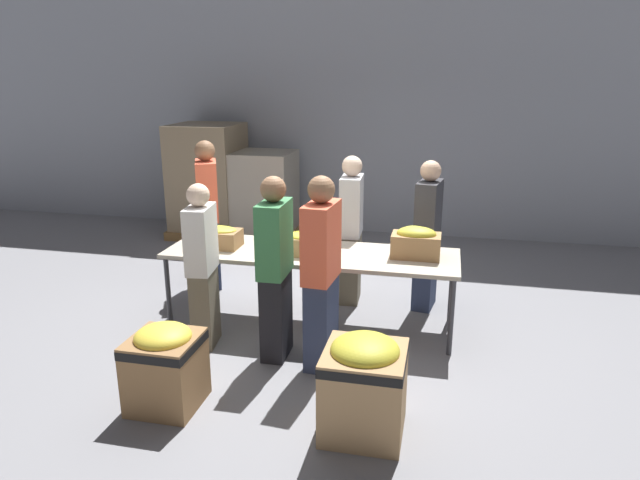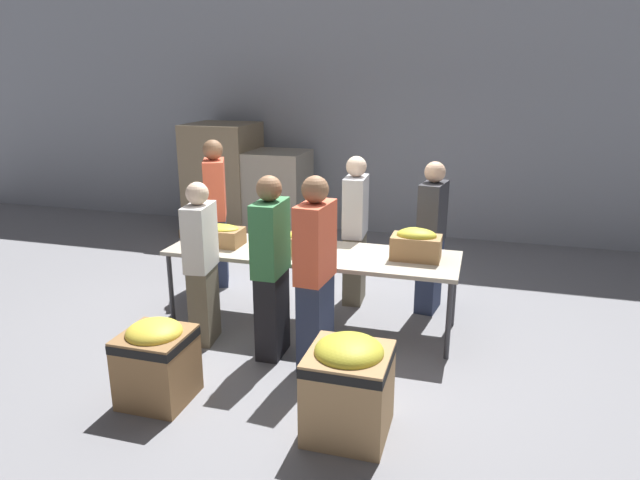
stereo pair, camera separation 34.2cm
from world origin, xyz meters
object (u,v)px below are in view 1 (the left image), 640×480
(volunteer_0, at_px, (427,236))
(donation_bin_0, at_px, (165,364))
(volunteer_2, at_px, (208,216))
(pallet_stack_1, at_px, (208,181))
(banana_box_1, at_px, (305,243))
(volunteer_3, at_px, (275,270))
(volunteer_5, at_px, (202,267))
(sorting_table, at_px, (311,256))
(banana_box_2, at_px, (416,242))
(donation_bin_1, at_px, (364,382))
(volunteer_1, at_px, (321,275))
(pallet_stack_0, at_px, (265,196))
(banana_box_0, at_px, (217,236))
(volunteer_4, at_px, (351,231))

(volunteer_0, distance_m, donation_bin_0, 3.12)
(volunteer_2, xyz_separation_m, pallet_stack_1, (-0.93, 2.17, -0.02))
(banana_box_1, xyz_separation_m, volunteer_3, (-0.11, -0.66, -0.07))
(volunteer_5, relative_size, donation_bin_0, 2.32)
(sorting_table, bearing_deg, banana_box_2, 3.12)
(sorting_table, xyz_separation_m, donation_bin_1, (0.80, -1.72, -0.35))
(volunteer_2, bearing_deg, donation_bin_0, -8.29)
(volunteer_0, xyz_separation_m, donation_bin_0, (-1.88, -2.44, -0.46))
(volunteer_1, bearing_deg, volunteer_3, 83.26)
(pallet_stack_0, bearing_deg, donation_bin_0, -81.62)
(volunteer_2, bearing_deg, banana_box_2, 49.11)
(banana_box_0, relative_size, donation_bin_0, 0.68)
(banana_box_1, bearing_deg, volunteer_2, 147.26)
(volunteer_5, distance_m, donation_bin_0, 1.15)
(volunteer_2, relative_size, pallet_stack_1, 1.01)
(volunteer_1, relative_size, donation_bin_0, 2.53)
(volunteer_3, bearing_deg, donation_bin_1, -136.56)
(banana_box_0, bearing_deg, banana_box_1, -2.02)
(sorting_table, xyz_separation_m, banana_box_0, (-0.99, -0.05, 0.16))
(banana_box_2, bearing_deg, donation_bin_0, -135.36)
(volunteer_0, xyz_separation_m, volunteer_2, (-2.59, 0.11, 0.06))
(banana_box_0, height_order, volunteer_0, volunteer_0)
(volunteer_4, height_order, pallet_stack_1, pallet_stack_1)
(volunteer_4, bearing_deg, donation_bin_1, 8.80)
(banana_box_1, xyz_separation_m, pallet_stack_1, (-2.35, 3.08, -0.04))
(donation_bin_1, height_order, pallet_stack_0, pallet_stack_0)
(volunteer_5, xyz_separation_m, donation_bin_1, (1.69, -1.06, -0.38))
(banana_box_0, xyz_separation_m, volunteer_4, (1.27, 0.78, -0.08))
(volunteer_2, distance_m, volunteer_4, 1.75)
(volunteer_4, bearing_deg, banana_box_1, -25.44)
(volunteer_1, bearing_deg, donation_bin_0, 135.05)
(volunteer_2, height_order, volunteer_3, volunteer_2)
(volunteer_0, height_order, donation_bin_0, volunteer_0)
(banana_box_1, height_order, volunteer_1, volunteer_1)
(volunteer_3, distance_m, pallet_stack_0, 3.92)
(donation_bin_0, bearing_deg, volunteer_0, 52.34)
(banana_box_1, bearing_deg, donation_bin_0, -113.55)
(banana_box_1, distance_m, donation_bin_0, 1.87)
(banana_box_1, bearing_deg, pallet_stack_0, 114.78)
(banana_box_0, distance_m, pallet_stack_1, 3.36)
(banana_box_1, distance_m, volunteer_5, 1.03)
(donation_bin_1, bearing_deg, banana_box_1, 117.37)
(volunteer_3, bearing_deg, banana_box_1, -10.21)
(banana_box_0, distance_m, volunteer_2, 1.00)
(banana_box_1, xyz_separation_m, donation_bin_1, (0.85, -1.64, -0.51))
(banana_box_2, distance_m, donation_bin_1, 1.87)
(volunteer_2, xyz_separation_m, pallet_stack_0, (0.01, 2.13, -0.21))
(volunteer_5, xyz_separation_m, pallet_stack_1, (-1.51, 3.66, 0.08))
(volunteer_2, relative_size, donation_bin_1, 2.35)
(volunteer_0, distance_m, volunteer_4, 0.84)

